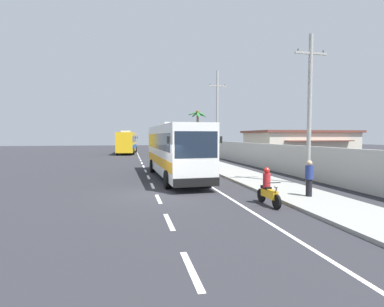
# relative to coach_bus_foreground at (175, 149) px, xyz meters

# --- Properties ---
(ground_plane) EXTENTS (160.00, 160.00, 0.00)m
(ground_plane) POSITION_rel_coach_bus_foreground_xyz_m (-1.80, -5.44, -2.04)
(ground_plane) COLOR #28282D
(sidewalk_kerb) EXTENTS (3.20, 90.00, 0.14)m
(sidewalk_kerb) POSITION_rel_coach_bus_foreground_xyz_m (5.00, 4.56, -1.97)
(sidewalk_kerb) COLOR gray
(sidewalk_kerb) RESTS_ON ground
(lane_markings) EXTENTS (3.47, 71.00, 0.01)m
(lane_markings) POSITION_rel_coach_bus_foreground_xyz_m (0.25, 9.04, -2.03)
(lane_markings) COLOR white
(lane_markings) RESTS_ON ground
(boundary_wall) EXTENTS (0.24, 60.00, 2.26)m
(boundary_wall) POSITION_rel_coach_bus_foreground_xyz_m (8.80, 8.56, -0.91)
(boundary_wall) COLOR #B2B2AD
(boundary_wall) RESTS_ON ground
(coach_bus_foreground) EXTENTS (3.16, 11.98, 3.92)m
(coach_bus_foreground) POSITION_rel_coach_bus_foreground_xyz_m (0.00, 0.00, 0.00)
(coach_bus_foreground) COLOR white
(coach_bus_foreground) RESTS_ON ground
(coach_bus_far_lane) EXTENTS (3.55, 10.84, 3.78)m
(coach_bus_far_lane) POSITION_rel_coach_bus_foreground_xyz_m (-3.51, 29.60, -0.07)
(coach_bus_far_lane) COLOR gold
(coach_bus_far_lane) RESTS_ON ground
(motorcycle_beside_bus) EXTENTS (0.56, 1.96, 1.60)m
(motorcycle_beside_bus) POSITION_rel_coach_bus_foreground_xyz_m (2.65, -8.93, -1.38)
(motorcycle_beside_bus) COLOR black
(motorcycle_beside_bus) RESTS_ON ground
(motorcycle_trailing) EXTENTS (0.56, 1.96, 1.61)m
(motorcycle_trailing) POSITION_rel_coach_bus_foreground_xyz_m (1.72, 8.74, -1.38)
(motorcycle_trailing) COLOR black
(motorcycle_trailing) RESTS_ON ground
(pedestrian_near_kerb) EXTENTS (0.36, 0.36, 1.66)m
(pedestrian_near_kerb) POSITION_rel_coach_bus_foreground_xyz_m (5.26, 15.53, -1.03)
(pedestrian_near_kerb) COLOR gold
(pedestrian_near_kerb) RESTS_ON sidewalk_kerb
(pedestrian_midwalk) EXTENTS (0.36, 0.36, 1.60)m
(pedestrian_midwalk) POSITION_rel_coach_bus_foreground_xyz_m (5.86, 10.97, -1.06)
(pedestrian_midwalk) COLOR gold
(pedestrian_midwalk) RESTS_ON sidewalk_kerb
(pedestrian_far_walk) EXTENTS (0.36, 0.36, 1.67)m
(pedestrian_far_walk) POSITION_rel_coach_bus_foreground_xyz_m (5.05, -8.25, -1.02)
(pedestrian_far_walk) COLOR black
(pedestrian_far_walk) RESTS_ON sidewalk_kerb
(utility_pole_nearest) EXTENTS (2.01, 0.24, 8.74)m
(utility_pole_nearest) POSITION_rel_coach_bus_foreground_xyz_m (7.10, -5.06, 2.52)
(utility_pole_nearest) COLOR #9E9E99
(utility_pole_nearest) RESTS_ON ground
(utility_pole_mid) EXTENTS (2.09, 0.24, 10.15)m
(utility_pole_mid) POSITION_rel_coach_bus_foreground_xyz_m (6.53, 11.36, 3.22)
(utility_pole_mid) COLOR #9E9E99
(utility_pole_mid) RESTS_ON ground
(palm_nearest) EXTENTS (2.73, 2.62, 6.48)m
(palm_nearest) POSITION_rel_coach_bus_foreground_xyz_m (6.16, 19.45, 2.62)
(palm_nearest) COLOR brown
(palm_nearest) RESTS_ON ground
(palm_second) EXTENTS (3.64, 3.29, 5.01)m
(palm_second) POSITION_rel_coach_bus_foreground_xyz_m (8.76, 25.08, 1.65)
(palm_second) COLOR brown
(palm_second) RESTS_ON ground
(roadside_building) EXTENTS (10.99, 7.67, 3.52)m
(roadside_building) POSITION_rel_coach_bus_foreground_xyz_m (15.27, 9.09, -0.26)
(roadside_building) COLOR beige
(roadside_building) RESTS_ON ground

